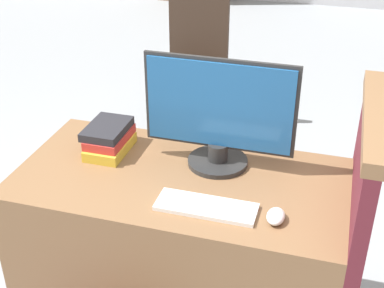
{
  "coord_description": "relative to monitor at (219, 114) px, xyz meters",
  "views": [
    {
      "loc": [
        0.54,
        -1.33,
        1.91
      ],
      "look_at": [
        0.06,
        0.3,
        0.95
      ],
      "focal_mm": 50.0,
      "sensor_mm": 36.0,
      "label": 1
    }
  ],
  "objects": [
    {
      "name": "monitor",
      "position": [
        0.0,
        0.0,
        0.0
      ],
      "size": [
        0.6,
        0.24,
        0.45
      ],
      "color": "#282828",
      "rests_on": "desk"
    },
    {
      "name": "carrel_divider",
      "position": [
        0.55,
        -0.11,
        -0.42
      ],
      "size": [
        0.07,
        0.72,
        1.14
      ],
      "color": "#5B1E28",
      "rests_on": "ground_plane"
    },
    {
      "name": "far_chair",
      "position": [
        -0.6,
        1.72,
        -0.46
      ],
      "size": [
        0.44,
        0.44,
        0.99
      ],
      "rotation": [
        0.0,
        0.0,
        0.61
      ],
      "color": "#38281E",
      "rests_on": "ground_plane"
    },
    {
      "name": "keyboard",
      "position": [
        0.04,
        -0.31,
        -0.21
      ],
      "size": [
        0.36,
        0.13,
        0.02
      ],
      "color": "white",
      "rests_on": "desk"
    },
    {
      "name": "book_stack",
      "position": [
        -0.46,
        -0.02,
        -0.16
      ],
      "size": [
        0.17,
        0.24,
        0.11
      ],
      "color": "gold",
      "rests_on": "desk"
    },
    {
      "name": "desk",
      "position": [
        -0.12,
        -0.14,
        -0.61
      ],
      "size": [
        1.29,
        0.66,
        0.78
      ],
      "color": "brown",
      "rests_on": "ground_plane"
    },
    {
      "name": "mouse",
      "position": [
        0.28,
        -0.31,
        -0.2
      ],
      "size": [
        0.06,
        0.1,
        0.04
      ],
      "color": "silver",
      "rests_on": "desk"
    }
  ]
}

